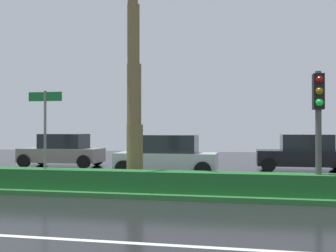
{
  "coord_description": "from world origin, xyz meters",
  "views": [
    {
      "loc": [
        4.07,
        -4.49,
        1.95
      ],
      "look_at": [
        0.55,
        13.35,
        2.12
      ],
      "focal_mm": 41.87,
      "sensor_mm": 36.0,
      "label": 1
    }
  ],
  "objects_px": {
    "car_in_traffic_second": "(62,151)",
    "car_in_traffic_fourth": "(304,153)",
    "street_name_sign": "(45,126)",
    "car_in_traffic_third": "(168,156)",
    "traffic_signal_median_right": "(318,110)"
  },
  "relations": [
    {
      "from": "car_in_traffic_second",
      "to": "car_in_traffic_fourth",
      "type": "xyz_separation_m",
      "value": [
        12.3,
        0.23,
        0.0
      ]
    },
    {
      "from": "street_name_sign",
      "to": "car_in_traffic_second",
      "type": "xyz_separation_m",
      "value": [
        -3.51,
        8.26,
        -1.25
      ]
    },
    {
      "from": "car_in_traffic_third",
      "to": "car_in_traffic_fourth",
      "type": "xyz_separation_m",
      "value": [
        6.03,
        3.07,
        0.0
      ]
    },
    {
      "from": "street_name_sign",
      "to": "car_in_traffic_third",
      "type": "xyz_separation_m",
      "value": [
        2.77,
        5.42,
        -1.25
      ]
    },
    {
      "from": "car_in_traffic_second",
      "to": "car_in_traffic_fourth",
      "type": "height_order",
      "value": "same"
    },
    {
      "from": "traffic_signal_median_right",
      "to": "car_in_traffic_second",
      "type": "distance_m",
      "value": 14.23
    },
    {
      "from": "street_name_sign",
      "to": "car_in_traffic_fourth",
      "type": "relative_size",
      "value": 0.7
    },
    {
      "from": "street_name_sign",
      "to": "car_in_traffic_second",
      "type": "height_order",
      "value": "street_name_sign"
    },
    {
      "from": "car_in_traffic_second",
      "to": "car_in_traffic_fourth",
      "type": "bearing_deg",
      "value": -178.93
    },
    {
      "from": "car_in_traffic_fourth",
      "to": "street_name_sign",
      "type": "bearing_deg",
      "value": 43.99
    },
    {
      "from": "traffic_signal_median_right",
      "to": "car_in_traffic_fourth",
      "type": "distance_m",
      "value": 8.67
    },
    {
      "from": "car_in_traffic_second",
      "to": "car_in_traffic_third",
      "type": "distance_m",
      "value": 6.89
    },
    {
      "from": "traffic_signal_median_right",
      "to": "car_in_traffic_second",
      "type": "bearing_deg",
      "value": 144.32
    },
    {
      "from": "street_name_sign",
      "to": "car_in_traffic_fourth",
      "type": "bearing_deg",
      "value": 43.99
    },
    {
      "from": "car_in_traffic_fourth",
      "to": "car_in_traffic_second",
      "type": "bearing_deg",
      "value": 1.07
    }
  ]
}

